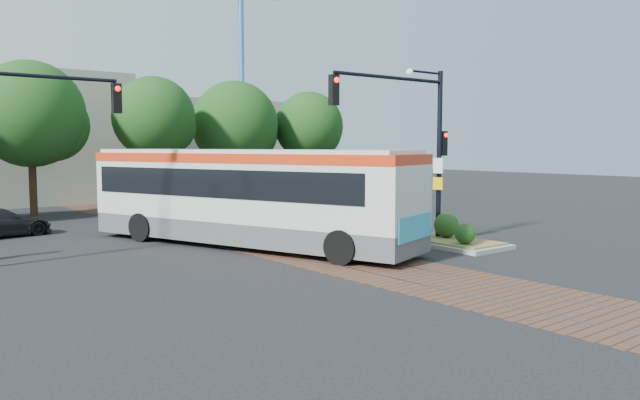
# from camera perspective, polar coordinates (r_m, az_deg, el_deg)

# --- Properties ---
(ground) EXTENTS (120.00, 120.00, 0.00)m
(ground) POSITION_cam_1_polar(r_m,az_deg,el_deg) (20.52, -0.40, -4.93)
(ground) COLOR black
(ground) RESTS_ON ground
(trackbed) EXTENTS (3.60, 40.00, 0.02)m
(trackbed) POSITION_cam_1_polar(r_m,az_deg,el_deg) (23.75, -6.38, -3.58)
(trackbed) COLOR #543226
(trackbed) RESTS_ON ground
(tree_row) EXTENTS (26.40, 5.60, 7.67)m
(tree_row) POSITION_cam_1_polar(r_m,az_deg,el_deg) (35.13, -15.66, 6.96)
(tree_row) COLOR #382314
(tree_row) RESTS_ON ground
(warehouses) EXTENTS (40.00, 13.00, 8.00)m
(warehouses) POSITION_cam_1_polar(r_m,az_deg,el_deg) (46.23, -23.61, 4.92)
(warehouses) COLOR #ADA899
(warehouses) RESTS_ON ground
(crane) EXTENTS (8.00, 0.50, 18.00)m
(crane) POSITION_cam_1_polar(r_m,az_deg,el_deg) (58.93, -7.19, 12.12)
(crane) COLOR #3F72B2
(crane) RESTS_ON ground
(city_bus) EXTENTS (6.72, 12.87, 3.40)m
(city_bus) POSITION_cam_1_polar(r_m,az_deg,el_deg) (21.99, -6.77, 0.69)
(city_bus) COLOR #4B4B4E
(city_bus) RESTS_ON ground
(traffic_island) EXTENTS (2.20, 5.20, 1.13)m
(traffic_island) POSITION_cam_1_polar(r_m,az_deg,el_deg) (23.12, 10.45, -3.06)
(traffic_island) COLOR gray
(traffic_island) RESTS_ON ground
(signal_pole_main) EXTENTS (5.49, 0.46, 6.00)m
(signal_pole_main) POSITION_cam_1_polar(r_m,az_deg,el_deg) (22.25, 8.80, 6.54)
(signal_pole_main) COLOR black
(signal_pole_main) RESTS_ON ground
(signal_pole_left) EXTENTS (4.99, 0.34, 6.00)m
(signal_pole_left) POSITION_cam_1_polar(r_m,az_deg,el_deg) (20.33, -26.98, 5.38)
(signal_pole_left) COLOR black
(signal_pole_left) RESTS_ON ground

